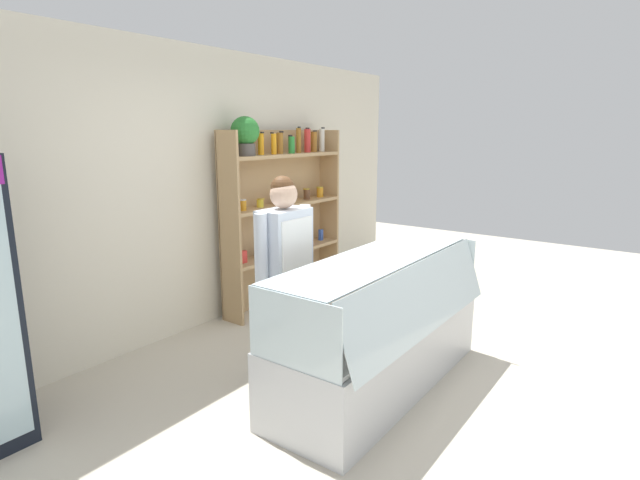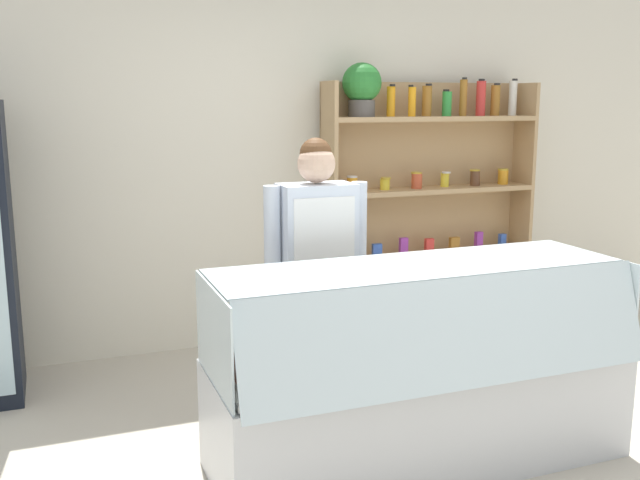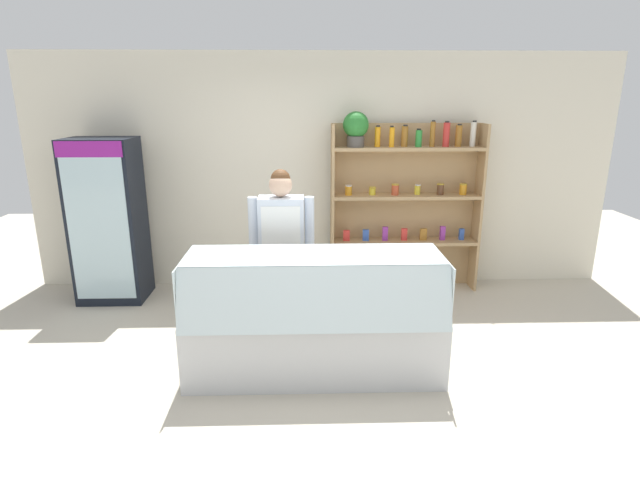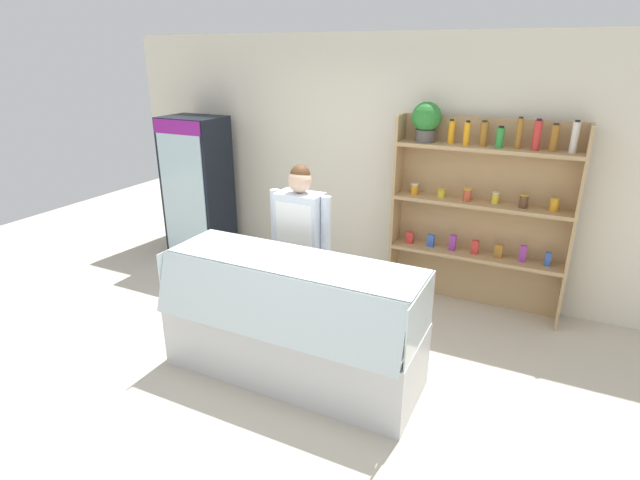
% 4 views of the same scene
% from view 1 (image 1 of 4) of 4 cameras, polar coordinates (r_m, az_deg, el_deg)
% --- Properties ---
extents(ground_plane, '(12.00, 12.00, 0.00)m').
position_cam_1_polar(ground_plane, '(4.11, 8.55, -15.56)').
color(ground_plane, beige).
extents(back_wall, '(6.80, 0.10, 2.70)m').
position_cam_1_polar(back_wall, '(5.05, -13.54, 5.59)').
color(back_wall, silver).
rests_on(back_wall, ground).
extents(shelving_unit, '(1.71, 0.29, 2.06)m').
position_cam_1_polar(shelving_unit, '(5.51, -4.91, 4.59)').
color(shelving_unit, tan).
rests_on(shelving_unit, ground).
extents(deli_display_case, '(2.07, 0.79, 1.01)m').
position_cam_1_polar(deli_display_case, '(3.89, 6.76, -12.05)').
color(deli_display_case, silver).
rests_on(deli_display_case, ground).
extents(shop_clerk, '(0.60, 0.25, 1.59)m').
position_cam_1_polar(shop_clerk, '(3.83, -4.01, -2.49)').
color(shop_clerk, '#383D51').
rests_on(shop_clerk, ground).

